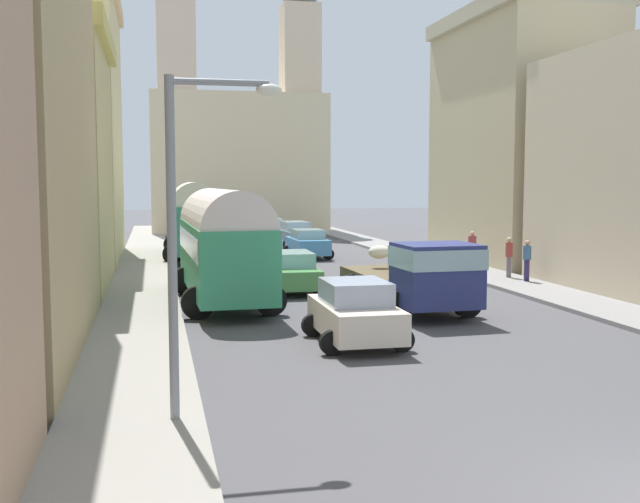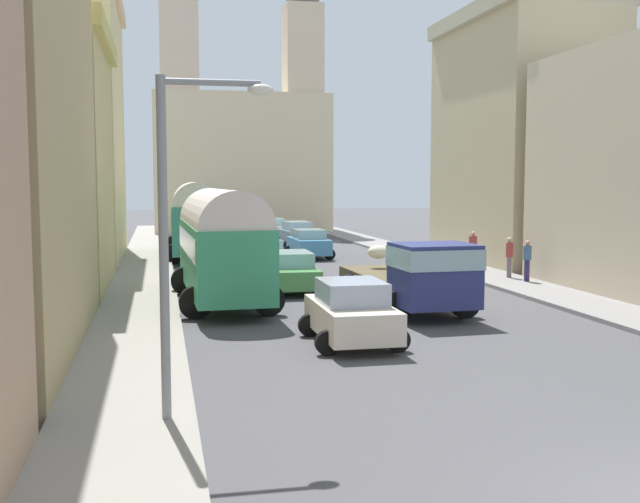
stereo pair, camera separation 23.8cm
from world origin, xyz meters
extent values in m
plane|color=#4F4D51|center=(0.00, 27.00, 0.00)|extent=(154.00, 154.00, 0.00)
cube|color=gray|center=(-7.25, 27.00, 0.07)|extent=(2.50, 70.00, 0.14)
cube|color=gray|center=(7.25, 27.00, 0.07)|extent=(2.50, 70.00, 0.14)
cube|color=tan|center=(-11.32, 22.20, 4.53)|extent=(5.64, 9.23, 9.07)
cube|color=#C6BB66|center=(-11.32, 22.20, 9.42)|extent=(6.20, 9.23, 0.71)
cube|color=beige|center=(-10.85, 33.18, 6.53)|extent=(4.70, 11.68, 13.06)
cube|color=#C8B58D|center=(11.33, 27.75, 5.94)|extent=(5.66, 10.38, 11.88)
cube|color=#BBB093|center=(11.33, 27.75, 12.26)|extent=(6.22, 10.38, 0.76)
cube|color=beige|center=(0.00, 54.30, 5.50)|extent=(13.87, 7.47, 11.00)
cube|color=beige|center=(-4.85, 52.43, 8.98)|extent=(2.92, 2.92, 17.97)
cube|color=beige|center=(4.85, 52.43, 8.98)|extent=(2.92, 2.92, 17.97)
cube|color=#339367|center=(-4.51, 17.58, 1.61)|extent=(2.59, 8.36, 2.23)
cylinder|color=silver|center=(-4.51, 17.58, 2.73)|extent=(2.53, 8.19, 2.29)
cube|color=#99B7C6|center=(-4.51, 17.58, 2.11)|extent=(2.61, 7.69, 0.71)
cylinder|color=black|center=(-5.70, 20.11, 0.50)|extent=(1.00, 0.35, 1.00)
cylinder|color=black|center=(-3.48, 20.18, 0.50)|extent=(1.00, 0.35, 1.00)
cylinder|color=black|center=(-5.54, 14.98, 0.50)|extent=(1.00, 0.35, 1.00)
cylinder|color=black|center=(-3.33, 15.04, 0.50)|extent=(1.00, 0.35, 1.00)
cube|color=#338B74|center=(-4.69, 33.46, 1.70)|extent=(2.62, 9.50, 2.40)
cylinder|color=silver|center=(-4.69, 33.46, 2.90)|extent=(2.57, 9.31, 2.36)
cube|color=#99B7C6|center=(-4.69, 33.46, 2.23)|extent=(2.65, 8.75, 0.77)
cylinder|color=black|center=(-5.77, 36.42, 0.50)|extent=(1.00, 0.35, 1.00)
cylinder|color=black|center=(-3.48, 36.37, 0.50)|extent=(1.00, 0.35, 1.00)
cylinder|color=black|center=(-5.90, 30.56, 0.50)|extent=(1.00, 0.35, 1.00)
cylinder|color=black|center=(-3.61, 30.51, 0.50)|extent=(1.00, 0.35, 1.00)
cube|color=navy|center=(1.35, 13.14, 1.38)|extent=(2.34, 2.10, 1.86)
cube|color=#99B7C6|center=(1.35, 13.14, 1.90)|extent=(2.39, 2.18, 0.59)
cube|color=brown|center=(1.19, 16.75, 0.73)|extent=(2.49, 5.33, 0.55)
ellipsoid|color=beige|center=(1.66, 16.07, 1.24)|extent=(0.84, 1.01, 0.48)
ellipsoid|color=beige|center=(1.38, 16.96, 1.29)|extent=(0.92, 1.05, 0.58)
ellipsoid|color=silver|center=(1.34, 16.58, 1.27)|extent=(1.04, 1.07, 0.53)
ellipsoid|color=silver|center=(1.62, 15.21, 1.66)|extent=(0.87, 0.97, 0.55)
ellipsoid|color=beige|center=(1.17, 18.37, 1.58)|extent=(0.84, 0.66, 0.49)
cylinder|color=black|center=(2.46, 13.45, 0.45)|extent=(0.90, 0.32, 0.90)
cylinder|color=black|center=(0.21, 13.36, 0.45)|extent=(0.90, 0.32, 0.90)
cylinder|color=black|center=(2.27, 17.79, 0.45)|extent=(0.90, 0.31, 0.90)
cylinder|color=black|center=(0.02, 17.69, 0.45)|extent=(0.90, 0.31, 0.90)
cube|color=#4487BC|center=(1.28, 31.97, 0.67)|extent=(1.82, 3.79, 0.80)
cube|color=#93BBBF|center=(1.28, 31.97, 1.31)|extent=(1.57, 1.99, 0.49)
cylinder|color=black|center=(2.18, 30.83, 0.30)|extent=(0.60, 0.21, 0.60)
cylinder|color=black|center=(0.45, 30.79, 0.30)|extent=(0.60, 0.21, 0.60)
cylinder|color=black|center=(2.12, 33.16, 0.30)|extent=(0.60, 0.21, 0.60)
cylinder|color=black|center=(0.39, 33.11, 0.30)|extent=(0.60, 0.21, 0.60)
cube|color=gray|center=(1.78, 38.35, 0.68)|extent=(1.87, 4.37, 0.83)
cube|color=#9FC0CD|center=(1.78, 38.35, 1.37)|extent=(1.57, 2.31, 0.55)
cylinder|color=black|center=(2.67, 37.07, 0.30)|extent=(0.60, 0.21, 0.60)
cylinder|color=black|center=(1.03, 36.98, 0.30)|extent=(0.60, 0.21, 0.60)
cylinder|color=black|center=(2.53, 39.73, 0.30)|extent=(0.60, 0.21, 0.60)
cylinder|color=black|center=(0.89, 39.64, 0.30)|extent=(0.60, 0.21, 0.60)
cube|color=silver|center=(1.31, 44.59, 0.66)|extent=(1.82, 4.02, 0.77)
cube|color=#8EC2C4|center=(1.31, 44.59, 1.29)|extent=(1.50, 2.13, 0.48)
cylinder|color=black|center=(1.98, 43.32, 0.30)|extent=(0.60, 0.21, 0.60)
cylinder|color=black|center=(0.45, 43.44, 0.30)|extent=(0.60, 0.21, 0.60)
cylinder|color=black|center=(2.16, 45.75, 0.30)|extent=(0.60, 0.21, 0.60)
cylinder|color=black|center=(0.63, 45.86, 0.30)|extent=(0.60, 0.21, 0.60)
cube|color=beige|center=(-1.82, 10.60, 0.66)|extent=(1.76, 3.63, 0.77)
cube|color=#A3ADC1|center=(-1.82, 10.60, 1.34)|extent=(1.55, 1.89, 0.59)
cylinder|color=black|center=(-2.69, 11.73, 0.30)|extent=(0.60, 0.21, 0.60)
cylinder|color=black|center=(-0.94, 11.72, 0.30)|extent=(0.60, 0.21, 0.60)
cylinder|color=black|center=(-2.70, 9.48, 0.30)|extent=(0.60, 0.21, 0.60)
cylinder|color=black|center=(-0.95, 9.47, 0.30)|extent=(0.60, 0.21, 0.60)
cube|color=#50964A|center=(-1.72, 20.09, 0.61)|extent=(1.70, 4.27, 0.69)
cube|color=#91C3C9|center=(-1.72, 20.09, 1.23)|extent=(1.46, 2.23, 0.54)
cylinder|color=black|center=(-2.49, 21.43, 0.30)|extent=(0.60, 0.21, 0.60)
cylinder|color=black|center=(-0.89, 21.39, 0.30)|extent=(0.60, 0.21, 0.60)
cylinder|color=black|center=(-2.55, 18.80, 0.30)|extent=(0.60, 0.21, 0.60)
cylinder|color=black|center=(-0.94, 18.76, 0.30)|extent=(0.60, 0.21, 0.60)
cube|color=silver|center=(-1.85, 27.06, 0.60)|extent=(1.83, 3.70, 0.66)
cube|color=#8DBBD2|center=(-1.85, 27.06, 1.19)|extent=(1.58, 1.94, 0.51)
cylinder|color=black|center=(-2.75, 28.17, 0.30)|extent=(0.60, 0.21, 0.60)
cylinder|color=black|center=(-1.00, 28.21, 0.30)|extent=(0.60, 0.21, 0.60)
cylinder|color=black|center=(-2.70, 25.90, 0.30)|extent=(0.60, 0.21, 0.60)
cylinder|color=black|center=(-0.95, 25.94, 0.30)|extent=(0.60, 0.21, 0.60)
cylinder|color=slate|center=(7.64, 21.10, 0.07)|extent=(0.17, 0.17, 0.14)
cylinder|color=slate|center=(7.64, 21.10, 0.57)|extent=(0.28, 0.28, 0.86)
cylinder|color=#A13934|center=(7.64, 21.10, 1.30)|extent=(0.43, 0.43, 0.59)
sphere|color=tan|center=(7.64, 21.10, 1.71)|extent=(0.23, 0.23, 0.23)
cylinder|color=#2C2652|center=(7.78, 19.83, 0.07)|extent=(0.18, 0.18, 0.14)
cylinder|color=#2C2652|center=(7.78, 19.83, 0.58)|extent=(0.24, 0.24, 0.88)
cylinder|color=#3A6186|center=(7.78, 19.83, 1.29)|extent=(0.37, 0.37, 0.55)
sphere|color=tan|center=(7.78, 19.83, 1.68)|extent=(0.22, 0.22, 0.22)
cylinder|color=#454143|center=(7.45, 24.42, 0.07)|extent=(0.21, 0.21, 0.14)
cylinder|color=#454143|center=(7.45, 24.42, 0.57)|extent=(0.31, 0.31, 0.86)
cylinder|color=#96383E|center=(7.45, 24.42, 1.32)|extent=(0.48, 0.48, 0.63)
sphere|color=#D99384|center=(7.45, 24.42, 1.75)|extent=(0.22, 0.22, 0.22)
cylinder|color=gray|center=(-6.50, 4.95, 2.93)|extent=(0.16, 0.16, 5.86)
cylinder|color=gray|center=(-5.68, 4.95, 5.76)|extent=(1.64, 0.11, 0.11)
ellipsoid|color=silver|center=(-4.86, 4.95, 5.66)|extent=(0.44, 0.28, 0.20)
camera|label=1|loc=(-6.79, -7.76, 4.14)|focal=42.48mm
camera|label=2|loc=(-6.56, -7.82, 4.14)|focal=42.48mm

